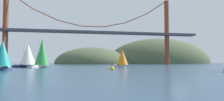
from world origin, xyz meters
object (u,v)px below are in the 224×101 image
sailboat_orange_sail (122,58)px  sailboat_white_mainsail (28,55)px  sailboat_teal_sail (3,54)px  channel_buoy (112,68)px  sailboat_green_sail (42,53)px

sailboat_orange_sail → sailboat_white_mainsail: size_ratio=0.74×
sailboat_teal_sail → channel_buoy: 25.51m
sailboat_green_sail → sailboat_orange_sail: bearing=-7.4°
sailboat_green_sail → sailboat_orange_sail: (26.29, -3.41, -1.68)m
sailboat_green_sail → sailboat_white_mainsail: bearing=138.1°
sailboat_green_sail → sailboat_teal_sail: sailboat_green_sail is taller
sailboat_green_sail → sailboat_teal_sail: size_ratio=1.24×
sailboat_teal_sail → sailboat_white_mainsail: bearing=87.5°
sailboat_orange_sail → sailboat_teal_sail: 37.01m
sailboat_white_mainsail → sailboat_teal_sail: size_ratio=1.20×
sailboat_green_sail → sailboat_teal_sail: 21.84m
sailboat_green_sail → sailboat_white_mainsail: (-5.25, 4.71, -0.74)m
sailboat_white_mainsail → channel_buoy: 35.68m
sailboat_teal_sail → channel_buoy: bearing=-0.9°
sailboat_green_sail → sailboat_teal_sail: (-6.35, -20.86, -1.29)m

